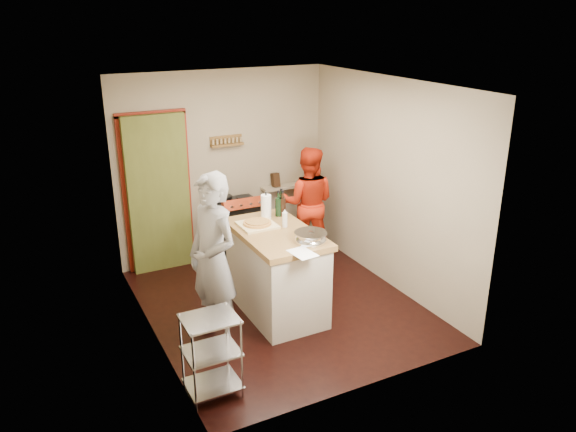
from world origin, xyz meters
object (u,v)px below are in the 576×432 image
object	(u,v)px
stove	(237,230)
wire_shelving	(211,352)
island	(277,270)
person_stripe	(213,260)
person_red	(308,203)

from	to	relation	value
stove	wire_shelving	bearing A→B (deg)	-116.85
island	stove	bearing A→B (deg)	84.59
person_stripe	person_red	xyz separation A→B (m)	(1.92, 1.46, -0.13)
stove	wire_shelving	size ratio (longest dim) A/B	1.26
island	person_stripe	distance (m)	0.94
wire_shelving	person_red	bearing A→B (deg)	45.64
wire_shelving	island	size ratio (longest dim) A/B	0.53
stove	person_stripe	bearing A→B (deg)	-119.00
wire_shelving	island	world-z (taller)	island
person_stripe	stove	bearing A→B (deg)	134.72
wire_shelving	person_red	distance (m)	3.28
stove	island	distance (m)	1.55
wire_shelving	person_stripe	bearing A→B (deg)	67.75
island	person_red	world-z (taller)	person_red
wire_shelving	person_stripe	world-z (taller)	person_stripe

